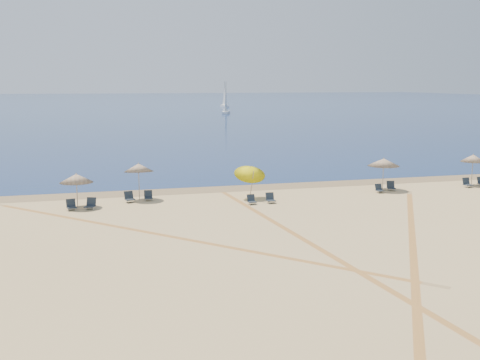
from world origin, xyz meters
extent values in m
plane|color=tan|center=(0.00, 0.00, 0.00)|extent=(160.00, 160.00, 0.00)
plane|color=#0C2151|center=(0.00, 225.00, 0.01)|extent=(500.00, 500.00, 0.00)
plane|color=olive|center=(0.00, 24.00, 0.00)|extent=(500.00, 500.00, 0.00)
cylinder|color=gray|center=(-10.79, 19.88, 1.03)|extent=(0.05, 0.05, 2.05)
cone|color=beige|center=(-10.79, 19.88, 1.90)|extent=(2.11, 2.11, 0.55)
sphere|color=gray|center=(-10.79, 19.88, 2.20)|extent=(0.08, 0.08, 0.08)
cylinder|color=gray|center=(-6.75, 21.41, 1.19)|extent=(0.05, 0.23, 2.38)
cone|color=beige|center=(-6.75, 21.33, 2.22)|extent=(2.01, 2.05, 0.70)
sphere|color=gray|center=(-6.75, 21.33, 2.52)|extent=(0.08, 0.08, 0.08)
cylinder|color=gray|center=(0.66, 19.36, 1.04)|extent=(0.05, 1.01, 2.10)
cone|color=yellow|center=(0.66, 19.77, 1.94)|extent=(2.14, 2.17, 1.40)
sphere|color=gray|center=(0.66, 19.77, 2.24)|extent=(0.08, 0.08, 0.08)
cylinder|color=gray|center=(11.07, 20.36, 1.12)|extent=(0.05, 0.05, 2.24)
cone|color=beige|center=(11.07, 20.36, 2.09)|extent=(2.35, 2.35, 0.55)
sphere|color=gray|center=(11.07, 20.36, 2.39)|extent=(0.08, 0.08, 0.08)
cylinder|color=gray|center=(18.71, 20.37, 1.15)|extent=(0.05, 0.05, 2.29)
cone|color=beige|center=(18.71, 20.37, 2.14)|extent=(1.88, 1.88, 0.55)
sphere|color=gray|center=(18.71, 20.37, 2.44)|extent=(0.08, 0.08, 0.08)
cube|color=black|center=(-11.13, 19.09, 0.19)|extent=(0.67, 0.67, 0.05)
cube|color=black|center=(-11.18, 19.36, 0.43)|extent=(0.60, 0.32, 0.50)
cylinder|color=#A5A5AD|center=(-11.35, 18.84, 0.09)|extent=(0.02, 0.02, 0.19)
cylinder|color=#A5A5AD|center=(-10.90, 18.93, 0.09)|extent=(0.02, 0.02, 0.19)
cube|color=black|center=(-10.03, 19.06, 0.19)|extent=(0.77, 0.77, 0.05)
cube|color=black|center=(-9.93, 19.34, 0.45)|extent=(0.63, 0.42, 0.53)
cylinder|color=#A5A5AD|center=(-10.25, 18.93, 0.10)|extent=(0.03, 0.03, 0.19)
cylinder|color=#A5A5AD|center=(-9.81, 18.76, 0.10)|extent=(0.03, 0.03, 0.19)
cube|color=black|center=(-7.42, 20.64, 0.19)|extent=(0.72, 0.72, 0.05)
cube|color=black|center=(-7.50, 20.92, 0.45)|extent=(0.63, 0.36, 0.53)
cylinder|color=#A5A5AD|center=(-7.65, 20.36, 0.10)|extent=(0.03, 0.03, 0.19)
cylinder|color=#A5A5AD|center=(-7.20, 20.48, 0.10)|extent=(0.03, 0.03, 0.19)
cube|color=black|center=(-6.18, 20.91, 0.18)|extent=(0.57, 0.57, 0.05)
cube|color=black|center=(-6.17, 21.18, 0.42)|extent=(0.56, 0.22, 0.49)
cylinder|color=#A5A5AD|center=(-6.40, 20.72, 0.09)|extent=(0.02, 0.02, 0.18)
cylinder|color=#A5A5AD|center=(-5.96, 20.70, 0.09)|extent=(0.02, 0.02, 0.18)
cube|color=black|center=(0.28, 17.95, 0.17)|extent=(0.54, 0.54, 0.05)
cube|color=black|center=(0.27, 18.20, 0.40)|extent=(0.52, 0.21, 0.46)
cylinder|color=#A5A5AD|center=(0.07, 17.75, 0.08)|extent=(0.02, 0.02, 0.17)
cylinder|color=#A5A5AD|center=(0.48, 17.77, 0.08)|extent=(0.02, 0.02, 0.17)
cube|color=black|center=(1.60, 18.01, 0.18)|extent=(0.56, 0.56, 0.05)
cube|color=black|center=(1.60, 18.28, 0.42)|extent=(0.55, 0.21, 0.49)
cylinder|color=#A5A5AD|center=(1.38, 17.81, 0.09)|extent=(0.02, 0.02, 0.18)
cylinder|color=#A5A5AD|center=(1.82, 17.81, 0.09)|extent=(0.02, 0.02, 0.18)
cube|color=black|center=(10.37, 19.42, 0.17)|extent=(0.55, 0.55, 0.05)
cube|color=black|center=(10.35, 19.68, 0.39)|extent=(0.53, 0.22, 0.46)
cylinder|color=#A5A5AD|center=(10.16, 19.22, 0.08)|extent=(0.02, 0.02, 0.17)
cylinder|color=#A5A5AD|center=(10.58, 19.25, 0.08)|extent=(0.02, 0.02, 0.17)
cube|color=black|center=(11.61, 20.05, 0.18)|extent=(0.69, 0.69, 0.05)
cube|color=black|center=(11.69, 20.31, 0.43)|extent=(0.60, 0.35, 0.50)
cylinder|color=#A5A5AD|center=(11.40, 19.90, 0.09)|extent=(0.02, 0.02, 0.18)
cylinder|color=#A5A5AD|center=(11.83, 19.78, 0.09)|extent=(0.02, 0.02, 0.18)
cube|color=black|center=(17.97, 19.73, 0.19)|extent=(0.62, 0.62, 0.05)
cube|color=black|center=(17.96, 20.02, 0.45)|extent=(0.60, 0.25, 0.52)
cylinder|color=#A5A5AD|center=(17.74, 19.51, 0.10)|extent=(0.03, 0.03, 0.19)
cylinder|color=#A5A5AD|center=(18.21, 19.53, 0.10)|extent=(0.03, 0.03, 0.19)
cube|color=white|center=(33.69, 168.39, 0.31)|extent=(1.70, 5.64, 0.61)
cylinder|color=gray|center=(33.69, 168.39, 4.25)|extent=(0.12, 0.12, 8.10)
cube|color=white|center=(24.35, 126.99, 0.31)|extent=(3.33, 5.62, 0.60)
cylinder|color=gray|center=(24.35, 126.99, 4.19)|extent=(0.12, 0.12, 7.99)
plane|color=tan|center=(0.48, 9.29, 0.00)|extent=(30.16, 30.16, 0.00)
plane|color=tan|center=(0.39, 10.38, 0.00)|extent=(30.16, 30.16, 0.00)
plane|color=tan|center=(5.11, 6.40, 0.00)|extent=(38.31, 38.31, 0.00)
plane|color=tan|center=(5.67, 7.35, 0.00)|extent=(38.31, 38.31, 0.00)
plane|color=tan|center=(-5.98, 11.35, 0.00)|extent=(39.56, 39.56, 0.00)
plane|color=tan|center=(-6.72, 12.15, 0.00)|extent=(39.56, 39.56, 0.00)
camera|label=1|loc=(-9.80, -17.36, 7.88)|focal=42.79mm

